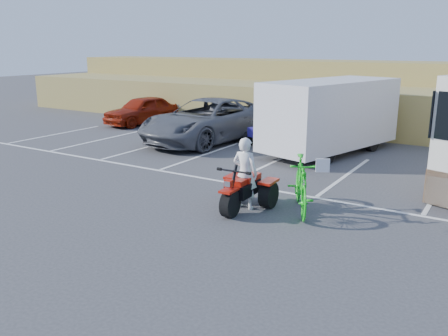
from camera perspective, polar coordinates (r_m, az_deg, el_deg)
The scene contains 11 objects.
ground at distance 12.17m, azimuth -5.25°, elevation -4.50°, with size 100.00×100.00×0.00m, color #3A3A3C.
parking_stripes at distance 15.09m, azimuth 6.73°, elevation -0.73°, with size 28.00×5.16×0.01m.
grass_embankment at distance 25.72m, azimuth 16.07°, elevation 8.37°, with size 40.00×8.50×3.10m.
red_trike_atv at distance 11.83m, azimuth 2.17°, elevation -5.01°, with size 1.31×1.74×1.13m, color #AB1609, non-canonical shape.
rider at distance 11.68m, azimuth 2.55°, elevation -0.64°, with size 0.66×0.43×1.80m, color white.
green_dirt_bike at distance 11.63m, azimuth 9.26°, elevation -2.01°, with size 0.64×2.27×1.36m, color #14BF19.
grey_pickup at distance 20.03m, azimuth -2.03°, elevation 5.76°, with size 2.95×6.40×1.78m, color #4F5057.
red_car at distance 24.89m, azimuth -9.79°, elevation 6.89°, with size 1.69×4.20×1.43m, color maroon.
cargo_trailer at distance 18.16m, azimuth 12.66°, elevation 6.34°, with size 3.80×6.23×2.71m.
quad_atv_blue at distance 19.33m, azimuth 5.09°, elevation 2.70°, with size 1.18×1.59×1.04m, color navy, non-canonical shape.
quad_atv_green at distance 18.49m, azimuth 7.80°, elevation 2.08°, with size 1.23×1.64×1.07m, color #12511C, non-canonical shape.
Camera 1 is at (6.97, -9.15, 3.97)m, focal length 38.00 mm.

